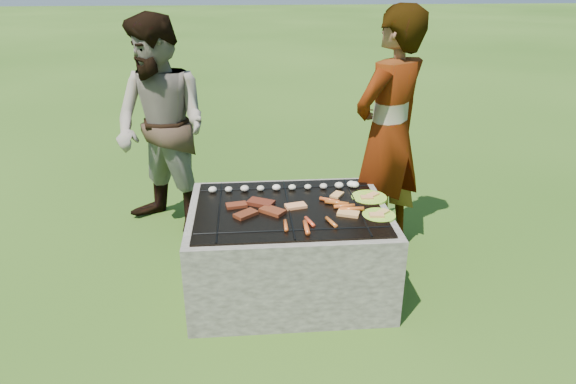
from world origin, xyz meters
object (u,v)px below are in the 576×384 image
Objects in this scene: plate_far at (369,198)px; cook at (389,134)px; plate_near at (379,215)px; bystander at (162,128)px; fire_pit at (289,251)px.

plate_far is 0.16× the size of cook.
plate_near is 1.91m from bystander.
cook is at bearing 62.72° from plate_far.
fire_pit is 1.49m from bystander.
plate_far reaches higher than fire_pit.
plate_far is 1.17× the size of plate_near.
cook is 1.05× the size of bystander.
bystander reaches higher than plate_far.
fire_pit is 1.16m from cook.
bystander is at bearing -50.32° from cook.
bystander is (-1.49, 0.89, 0.27)m from plate_far.
plate_far is at bearing 11.82° from fire_pit.
plate_near is at bearing 36.24° from cook.
fire_pit is 0.71× the size of cook.
cook is (0.23, 0.45, 0.31)m from plate_far.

